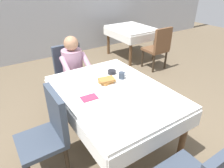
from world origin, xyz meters
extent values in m
plane|color=brown|center=(0.00, 0.00, 0.00)|extent=(14.00, 14.00, 0.00)
cube|color=white|center=(0.00, 0.00, 0.72)|extent=(1.10, 1.50, 0.04)
cube|color=white|center=(0.00, -0.76, 0.61)|extent=(1.10, 0.01, 0.18)
cube|color=white|center=(0.00, 0.76, 0.61)|extent=(1.10, 0.01, 0.18)
cube|color=white|center=(-0.56, 0.00, 0.61)|extent=(0.01, 1.50, 0.18)
cube|color=white|center=(0.56, 0.00, 0.61)|extent=(0.01, 1.50, 0.18)
cylinder|color=brown|center=(0.47, -0.67, 0.35)|extent=(0.07, 0.07, 0.70)
cylinder|color=brown|center=(-0.47, 0.67, 0.35)|extent=(0.07, 0.07, 0.70)
cylinder|color=brown|center=(0.47, 0.67, 0.35)|extent=(0.07, 0.07, 0.70)
cube|color=#384251|center=(-0.05, 1.07, 0.42)|extent=(0.44, 0.44, 0.05)
cube|color=#384251|center=(-0.05, 1.27, 0.69)|extent=(0.44, 0.06, 0.48)
cylinder|color=#2D2319|center=(0.13, 0.89, 0.20)|extent=(0.04, 0.04, 0.40)
cylinder|color=#2D2319|center=(-0.23, 0.89, 0.20)|extent=(0.04, 0.04, 0.40)
cylinder|color=#2D2319|center=(0.13, 1.25, 0.20)|extent=(0.04, 0.04, 0.40)
cylinder|color=#2D2319|center=(-0.23, 1.25, 0.20)|extent=(0.04, 0.04, 0.40)
cylinder|color=#B2849E|center=(-0.05, 1.05, 0.68)|extent=(0.30, 0.30, 0.46)
sphere|color=#A37556|center=(-0.05, 1.03, 1.02)|extent=(0.21, 0.21, 0.21)
cylinder|color=#B2849E|center=(0.11, 0.91, 0.75)|extent=(0.08, 0.29, 0.23)
cylinder|color=#B2849E|center=(-0.21, 0.91, 0.75)|extent=(0.08, 0.29, 0.23)
cylinder|color=#383D51|center=(0.03, 0.87, 0.23)|extent=(0.10, 0.10, 0.45)
cylinder|color=#383D51|center=(-0.13, 0.87, 0.23)|extent=(0.10, 0.10, 0.45)
cube|color=#384251|center=(-0.87, 0.00, 0.42)|extent=(0.44, 0.44, 0.05)
cube|color=#384251|center=(-0.67, 0.00, 0.69)|extent=(0.06, 0.44, 0.48)
cylinder|color=#2D2319|center=(-1.05, 0.18, 0.20)|extent=(0.04, 0.04, 0.40)
cylinder|color=#2D2319|center=(-0.69, -0.18, 0.20)|extent=(0.04, 0.04, 0.40)
cylinder|color=#2D2319|center=(-0.69, 0.18, 0.20)|extent=(0.04, 0.04, 0.40)
cylinder|color=white|center=(0.02, 0.16, 0.75)|extent=(0.28, 0.28, 0.02)
cube|color=#A36B33|center=(0.01, 0.17, 0.77)|extent=(0.20, 0.16, 0.03)
cube|color=#A36B33|center=(0.01, 0.16, 0.80)|extent=(0.21, 0.16, 0.03)
cylinder|color=#333D4C|center=(0.24, 0.18, 0.78)|extent=(0.08, 0.08, 0.08)
torus|color=#333D4C|center=(0.29, 0.18, 0.79)|extent=(0.05, 0.01, 0.05)
cylinder|color=black|center=(0.21, 0.36, 0.76)|extent=(0.11, 0.11, 0.04)
cone|color=silver|center=(-0.20, 0.30, 0.78)|extent=(0.08, 0.08, 0.07)
cube|color=silver|center=(-0.17, 0.14, 0.74)|extent=(0.03, 0.18, 0.00)
cube|color=silver|center=(0.21, 0.14, 0.74)|extent=(0.02, 0.20, 0.00)
cube|color=silver|center=(0.03, -0.13, 0.74)|extent=(0.15, 0.03, 0.00)
cube|color=#8C2D4C|center=(-0.31, 0.00, 0.74)|extent=(0.18, 0.13, 0.01)
cube|color=white|center=(2.01, 2.24, 0.72)|extent=(0.90, 1.10, 0.04)
cube|color=white|center=(2.01, 1.68, 0.61)|extent=(0.90, 0.01, 0.18)
cube|color=white|center=(2.01, 2.80, 0.61)|extent=(0.90, 0.01, 0.18)
cube|color=white|center=(1.55, 2.24, 0.61)|extent=(0.01, 1.10, 0.18)
cube|color=white|center=(2.47, 2.24, 0.61)|extent=(0.01, 1.10, 0.18)
cylinder|color=brown|center=(1.64, 1.77, 0.35)|extent=(0.07, 0.07, 0.70)
cylinder|color=brown|center=(2.38, 1.77, 0.35)|extent=(0.07, 0.07, 0.70)
cylinder|color=brown|center=(1.64, 2.71, 0.35)|extent=(0.07, 0.07, 0.70)
cylinder|color=brown|center=(2.38, 2.71, 0.35)|extent=(0.07, 0.07, 0.70)
cube|color=brown|center=(2.01, 1.39, 0.42)|extent=(0.44, 0.44, 0.05)
cube|color=brown|center=(2.01, 1.19, 0.69)|extent=(0.44, 0.06, 0.48)
cylinder|color=#2D2319|center=(1.83, 1.57, 0.20)|extent=(0.04, 0.04, 0.40)
cylinder|color=#2D2319|center=(2.19, 1.57, 0.20)|extent=(0.04, 0.04, 0.40)
cylinder|color=#2D2319|center=(1.83, 1.21, 0.20)|extent=(0.04, 0.04, 0.40)
cylinder|color=#2D2319|center=(2.19, 1.21, 0.20)|extent=(0.04, 0.04, 0.40)
camera|label=1|loc=(-1.08, -1.61, 1.89)|focal=32.22mm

